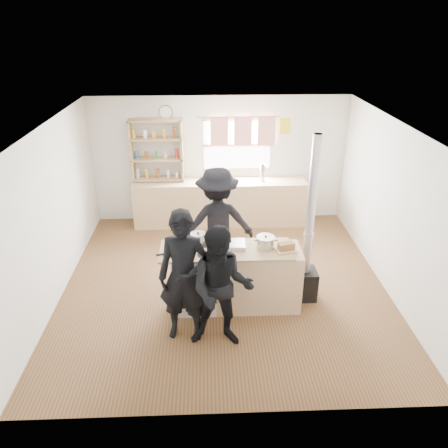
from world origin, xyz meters
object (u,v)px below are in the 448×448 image
Objects in this scene: bread_board at (286,247)px; person_near_left at (184,277)px; stockpot_stove at (198,238)px; thermos at (263,173)px; flue_heater at (306,259)px; cooking_island at (236,277)px; person_far at (218,223)px; stockpot_counter at (266,242)px; roast_tray at (234,244)px; person_near_right at (221,289)px; skillet_greens at (180,251)px.

person_near_left is at bearing -157.42° from bread_board.
thermos is at bearing 64.66° from stockpot_stove.
flue_heater is at bearing -1.52° from stockpot_stove.
thermos is 0.17× the size of cooking_island.
person_far is (0.29, 0.72, -0.11)m from stockpot_stove.
thermos is 2.92m from cooking_island.
stockpot_counter reaches higher than stockpot_stove.
stockpot_counter reaches higher than roast_tray.
person_near_left is at bearing -155.38° from flue_heater.
person_far is (-1.27, 0.76, 0.24)m from flue_heater.
person_far reaches higher than cooking_island.
person_near_right is (-0.20, -0.88, -0.14)m from roast_tray.
skillet_greens is 0.75m from roast_tray.
bread_board is 0.18× the size of person_near_left.
person_near_left is (-1.39, -3.42, -0.17)m from thermos.
person_near_left is 1.00× the size of person_far.
skillet_greens is (-1.47, -2.85, -0.11)m from thermos.
thermos is 2.77m from stockpot_counter.
stockpot_counter is 1.06m from person_near_right.
stockpot_stove is 0.85× the size of stockpot_counter.
bread_board is (1.45, 0.01, 0.02)m from skillet_greens.
skillet_greens reaches higher than cooking_island.
thermos is 0.18× the size of person_near_left.
bread_board is (1.21, -0.26, -0.03)m from stockpot_stove.
bread_board is 1.50m from person_near_left.
thermos is 2.85m from bread_board.
skillet_greens is 1.46× the size of stockpot_counter.
flue_heater is 1.38× the size of person_far.
skillet_greens is at bearing -132.06° from stockpot_stove.
bread_board is at bearing 30.89° from person_near_left.
roast_tray is at bearing 55.49° from person_near_left.
person_near_left reaches higher than stockpot_stove.
thermos is at bearing 80.36° from person_near_right.
person_near_right is at bearing -143.02° from flue_heater.
person_near_left is at bearing -82.63° from skillet_greens.
bread_board is 1.19m from person_near_right.
flue_heater is (0.63, 0.13, -0.36)m from stockpot_counter.
stockpot_counter reaches higher than skillet_greens.
person_near_left is at bearing -101.46° from stockpot_stove.
cooking_island is 1.03m from person_far.
stockpot_counter is at bearing 4.89° from skillet_greens.
skillet_greens is 0.23× the size of person_near_right.
stockpot_counter is 1.29m from person_near_left.
stockpot_stove is 0.86m from person_near_left.
flue_heater is 1.39× the size of person_near_left.
roast_tray is at bearing -176.03° from flue_heater.
cooking_island is at bearing -177.46° from stockpot_counter.
person_near_left is 1.62m from person_far.
roast_tray reaches higher than skillet_greens.
cooking_island is 1.19× the size of person_near_right.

